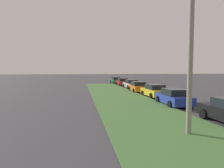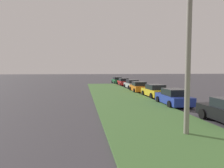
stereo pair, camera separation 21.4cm
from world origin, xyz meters
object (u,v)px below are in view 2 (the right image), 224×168
(parked_car_silver, at_px, (132,84))
(parked_car_red, at_px, (124,82))
(parked_car_green, at_px, (117,80))
(streetlight, at_px, (195,41))
(parked_car_blue, at_px, (174,97))
(parked_car_orange, at_px, (139,87))
(parked_car_yellow, at_px, (155,91))

(parked_car_silver, distance_m, parked_car_red, 6.30)
(parked_car_green, relative_size, streetlight, 0.58)
(parked_car_blue, xyz_separation_m, parked_car_orange, (10.77, 0.02, 0.00))
(parked_car_blue, distance_m, parked_car_green, 29.13)
(parked_car_yellow, bearing_deg, parked_car_blue, 175.29)
(parked_car_silver, distance_m, streetlight, 24.20)
(parked_car_blue, bearing_deg, parked_car_orange, 1.56)
(parked_car_orange, distance_m, parked_car_silver, 5.40)
(parked_car_red, relative_size, parked_car_green, 0.98)
(parked_car_blue, xyz_separation_m, parked_car_green, (29.13, -0.08, 0.00))
(parked_car_green, bearing_deg, streetlight, 172.92)
(parked_car_orange, xyz_separation_m, parked_car_green, (18.35, -0.10, 0.00))
(parked_car_orange, height_order, parked_car_red, same)
(parked_car_orange, relative_size, streetlight, 0.58)
(parked_car_silver, relative_size, streetlight, 0.58)
(parked_car_yellow, height_order, parked_car_green, same)
(parked_car_yellow, bearing_deg, parked_car_green, -1.25)
(parked_car_green, bearing_deg, parked_car_red, 178.50)
(parked_car_red, bearing_deg, parked_car_orange, 178.55)
(parked_car_yellow, height_order, parked_car_red, same)
(parked_car_yellow, relative_size, parked_car_silver, 1.00)
(parked_car_yellow, bearing_deg, parked_car_red, -1.56)
(parked_car_silver, bearing_deg, parked_car_yellow, 177.74)
(streetlight, bearing_deg, parked_car_orange, -8.28)
(parked_car_yellow, xyz_separation_m, parked_car_green, (23.82, 0.20, 0.00))
(parked_car_green, xyz_separation_m, streetlight, (-36.69, 2.77, 3.67))
(parked_car_blue, relative_size, parked_car_red, 1.01)
(streetlight, bearing_deg, parked_car_yellow, -12.99)
(parked_car_red, height_order, parked_car_green, same)
(parked_car_blue, distance_m, parked_car_yellow, 5.32)
(parked_car_blue, bearing_deg, parked_car_green, 1.28)
(parked_car_red, height_order, streetlight, streetlight)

